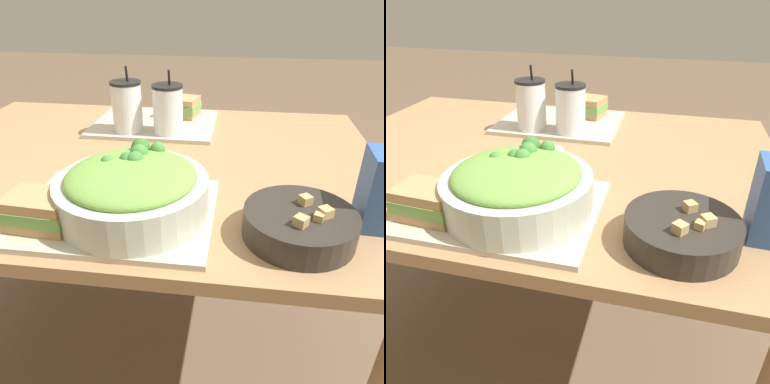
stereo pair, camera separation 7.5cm
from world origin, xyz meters
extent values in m
plane|color=brown|center=(0.00, 0.00, 0.00)|extent=(12.00, 12.00, 0.00)
cube|color=#A37A51|center=(0.00, 0.00, 0.71)|extent=(1.27, 0.92, 0.03)
cylinder|color=#A37A51|center=(-0.57, 0.40, 0.35)|extent=(0.06, 0.06, 0.69)
cylinder|color=#A37A51|center=(0.57, 0.40, 0.35)|extent=(0.06, 0.06, 0.69)
cube|color=#BCB29E|center=(0.02, -0.28, 0.73)|extent=(0.39, 0.30, 0.01)
cube|color=#BCB29E|center=(-0.02, 0.26, 0.73)|extent=(0.39, 0.30, 0.01)
cylinder|color=beige|center=(0.06, -0.29, 0.77)|extent=(0.30, 0.30, 0.07)
ellipsoid|color=#6B9E42|center=(0.06, -0.29, 0.81)|extent=(0.25, 0.25, 0.05)
sphere|color=#427F38|center=(0.01, -0.27, 0.83)|extent=(0.03, 0.03, 0.03)
sphere|color=#427F38|center=(0.05, -0.26, 0.83)|extent=(0.03, 0.03, 0.03)
sphere|color=#38702D|center=(0.06, -0.20, 0.84)|extent=(0.04, 0.04, 0.04)
sphere|color=#427F38|center=(0.06, -0.26, 0.83)|extent=(0.04, 0.04, 0.04)
sphere|color=#427F38|center=(0.09, -0.20, 0.83)|extent=(0.03, 0.03, 0.03)
sphere|color=#427F38|center=(0.06, -0.23, 0.83)|extent=(0.04, 0.04, 0.04)
cube|color=beige|center=(0.07, -0.26, 0.82)|extent=(0.04, 0.05, 0.01)
cube|color=beige|center=(0.10, -0.28, 0.82)|extent=(0.04, 0.05, 0.01)
cube|color=beige|center=(0.06, -0.32, 0.82)|extent=(0.05, 0.06, 0.01)
cylinder|color=#2D2823|center=(0.38, -0.31, 0.75)|extent=(0.21, 0.21, 0.05)
cylinder|color=#4C2814|center=(0.38, -0.31, 0.77)|extent=(0.18, 0.18, 0.01)
cube|color=tan|center=(0.39, -0.28, 0.78)|extent=(0.03, 0.03, 0.02)
cube|color=tan|center=(0.37, -0.36, 0.78)|extent=(0.03, 0.03, 0.02)
cube|color=tan|center=(0.42, -0.32, 0.78)|extent=(0.03, 0.03, 0.02)
cube|color=tan|center=(0.40, -0.34, 0.78)|extent=(0.02, 0.02, 0.02)
cube|color=tan|center=(-0.10, -0.36, 0.74)|extent=(0.12, 0.09, 0.02)
cube|color=#6B9E47|center=(-0.10, -0.36, 0.77)|extent=(0.13, 0.09, 0.02)
cube|color=tan|center=(-0.10, -0.36, 0.79)|extent=(0.12, 0.09, 0.02)
cylinder|color=#DBBC84|center=(0.01, -0.17, 0.76)|extent=(0.11, 0.08, 0.06)
cylinder|color=beige|center=(0.05, -0.18, 0.76)|extent=(0.02, 0.05, 0.05)
cube|color=tan|center=(0.06, 0.34, 0.74)|extent=(0.13, 0.11, 0.02)
cube|color=#6B9E47|center=(0.06, 0.34, 0.77)|extent=(0.13, 0.12, 0.02)
cube|color=tan|center=(0.06, 0.34, 0.79)|extent=(0.13, 0.11, 0.02)
cylinder|color=#DBBC84|center=(0.05, 0.38, 0.76)|extent=(0.11, 0.08, 0.06)
cylinder|color=beige|center=(0.09, 0.37, 0.76)|extent=(0.02, 0.05, 0.05)
cylinder|color=silver|center=(-0.08, 0.17, 0.80)|extent=(0.09, 0.09, 0.14)
cylinder|color=black|center=(-0.08, 0.17, 0.80)|extent=(0.08, 0.08, 0.12)
cylinder|color=black|center=(-0.08, 0.17, 0.88)|extent=(0.09, 0.09, 0.01)
cylinder|color=black|center=(-0.07, 0.17, 0.90)|extent=(0.01, 0.01, 0.05)
cylinder|color=silver|center=(0.04, 0.17, 0.80)|extent=(0.09, 0.09, 0.14)
cylinder|color=maroon|center=(0.04, 0.17, 0.79)|extent=(0.08, 0.08, 0.11)
cylinder|color=black|center=(0.04, 0.17, 0.87)|extent=(0.09, 0.09, 0.01)
cylinder|color=black|center=(0.05, 0.17, 0.89)|extent=(0.01, 0.01, 0.05)
cube|color=silver|center=(-0.01, -0.01, 0.72)|extent=(0.19, 0.17, 0.00)
camera|label=1|loc=(0.26, -0.90, 1.13)|focal=35.00mm
camera|label=2|loc=(0.33, -0.89, 1.13)|focal=35.00mm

